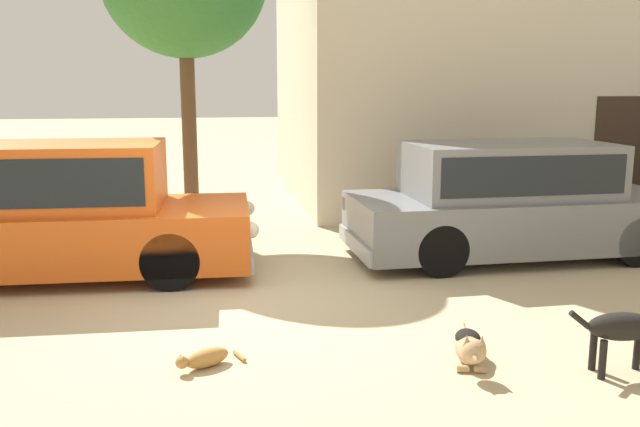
# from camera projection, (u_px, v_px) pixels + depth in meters

# --- Properties ---
(ground_plane) EXTENTS (80.00, 80.00, 0.00)m
(ground_plane) POSITION_uv_depth(u_px,v_px,m) (248.00, 301.00, 7.37)
(ground_plane) COLOR tan
(parked_sedan_nearest) EXTENTS (4.73, 1.90, 1.62)m
(parked_sedan_nearest) POSITION_uv_depth(u_px,v_px,m) (54.00, 208.00, 8.18)
(parked_sedan_nearest) COLOR #D15619
(parked_sedan_nearest) RESTS_ON ground_plane
(parked_sedan_second) EXTENTS (4.59, 1.82, 1.55)m
(parked_sedan_second) POSITION_uv_depth(u_px,v_px,m) (512.00, 198.00, 9.12)
(parked_sedan_second) COLOR slate
(parked_sedan_second) RESTS_ON ground_plane
(stray_dog_spotted) EXTENTS (0.37, 0.96, 0.36)m
(stray_dog_spotted) POSITION_uv_depth(u_px,v_px,m) (469.00, 346.00, 5.70)
(stray_dog_spotted) COLOR tan
(stray_dog_spotted) RESTS_ON ground_plane
(stray_dog_tan) EXTENTS (0.97, 0.31, 0.65)m
(stray_dog_tan) POSITION_uv_depth(u_px,v_px,m) (633.00, 326.00, 5.45)
(stray_dog_tan) COLOR black
(stray_dog_tan) RESTS_ON ground_plane
(stray_cat) EXTENTS (0.58, 0.41, 0.16)m
(stray_cat) POSITION_uv_depth(u_px,v_px,m) (205.00, 358.00, 5.63)
(stray_cat) COLOR #B77F3D
(stray_cat) RESTS_ON ground_plane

